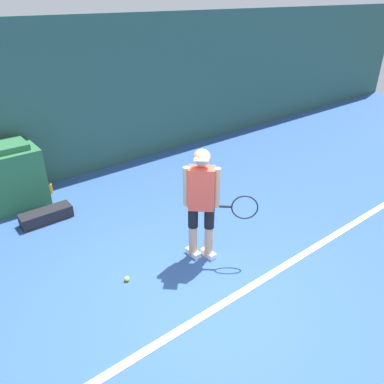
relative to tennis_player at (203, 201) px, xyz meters
name	(u,v)px	position (x,y,z in m)	size (l,w,h in m)	color
ground_plane	(202,300)	(-0.55, -0.68, -0.90)	(24.00, 24.00, 0.00)	#2D5193
back_wall	(53,105)	(-0.55, 3.66, 0.59)	(24.00, 0.10, 2.99)	#2D564C
court_baseline	(214,310)	(-0.55, -0.89, -0.89)	(21.60, 0.10, 0.01)	white
tennis_player	(203,201)	(0.00, 0.00, 0.00)	(0.75, 0.72, 1.62)	tan
tennis_ball	(127,279)	(-1.11, 0.19, -0.87)	(0.07, 0.07, 0.07)	#D1E533
covered_chair	(13,176)	(-1.60, 3.16, -0.36)	(0.89, 0.80, 1.13)	#28663D
equipment_bag	(46,216)	(-1.42, 2.28, -0.80)	(0.82, 0.28, 0.20)	black
water_bottle	(50,188)	(-1.03, 3.20, -0.81)	(0.09, 0.09, 0.21)	orange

